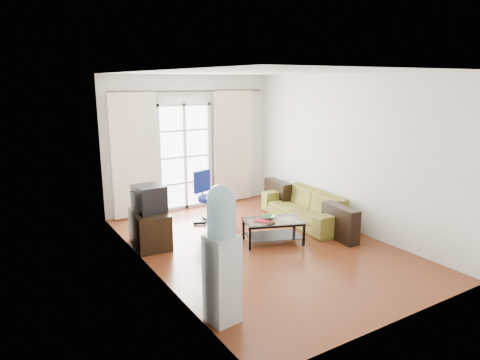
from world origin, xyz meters
name	(u,v)px	position (x,y,z in m)	size (l,w,h in m)	color
floor	(261,246)	(0.00, 0.00, 0.00)	(5.20, 5.20, 0.00)	brown
ceiling	(263,72)	(0.00, 0.00, 2.70)	(5.20, 5.20, 0.00)	white
wall_back	(190,142)	(0.00, 2.60, 1.35)	(3.60, 0.02, 2.70)	white
wall_front	(405,204)	(0.00, -2.60, 1.35)	(3.60, 0.02, 2.70)	white
wall_left	(150,176)	(-1.80, 0.00, 1.35)	(0.02, 5.20, 2.70)	white
wall_right	(347,153)	(1.80, 0.00, 1.35)	(0.02, 5.20, 2.70)	white
french_door	(185,157)	(-0.15, 2.54, 1.07)	(1.16, 0.06, 2.15)	white
curtain_rod	(191,91)	(0.00, 2.50, 2.38)	(0.04, 0.04, 3.30)	#4C3F2D
curtain_left	(135,156)	(-1.20, 2.48, 1.20)	(0.90, 0.07, 2.35)	beige
curtain_right	(233,147)	(0.95, 2.48, 1.20)	(0.90, 0.07, 2.35)	beige
radiator	(227,187)	(0.80, 2.50, 0.33)	(0.64, 0.12, 0.64)	gray
sofa	(305,207)	(1.37, 0.56, 0.29)	(0.96, 2.05, 0.58)	brown
coffee_table	(273,228)	(0.24, 0.02, 0.25)	(1.07, 0.83, 0.38)	silver
bowl	(269,217)	(0.21, 0.10, 0.41)	(0.29, 0.29, 0.06)	green
book	(261,222)	(-0.01, 0.00, 0.39)	(0.30, 0.31, 0.02)	#B42516
remote	(271,224)	(0.09, -0.14, 0.39)	(0.15, 0.04, 0.02)	black
tv_stand	(150,229)	(-1.51, 0.92, 0.28)	(0.51, 0.77, 0.57)	black
crt_tv	(148,199)	(-1.51, 0.94, 0.78)	(0.50, 0.49, 0.42)	black
task_chair	(210,208)	(-0.19, 1.42, 0.29)	(0.84, 0.84, 0.97)	black
water_cooler	(222,252)	(-1.60, -1.58, 0.81)	(0.36, 0.36, 1.55)	silver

